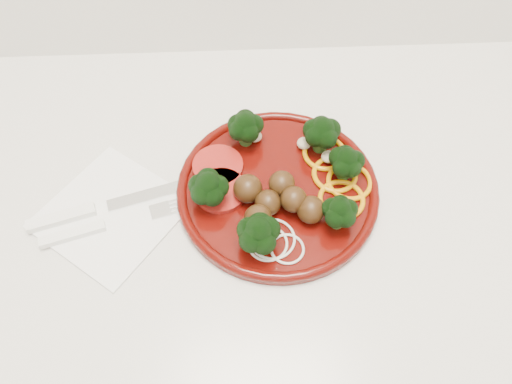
{
  "coord_description": "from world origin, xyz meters",
  "views": [
    {
      "loc": [
        0.13,
        1.33,
        1.47
      ],
      "look_at": [
        0.14,
        1.69,
        0.92
      ],
      "focal_mm": 35.0,
      "sensor_mm": 36.0,
      "label": 1
    }
  ],
  "objects_px": {
    "plate": "(281,186)",
    "napkin": "(112,214)",
    "fork": "(91,229)",
    "knife": "(90,210)"
  },
  "relations": [
    {
      "from": "napkin",
      "to": "knife",
      "type": "distance_m",
      "value": 0.03
    },
    {
      "from": "napkin",
      "to": "fork",
      "type": "bearing_deg",
      "value": -130.16
    },
    {
      "from": "plate",
      "to": "fork",
      "type": "relative_size",
      "value": 1.41
    },
    {
      "from": "plate",
      "to": "napkin",
      "type": "xyz_separation_m",
      "value": [
        -0.23,
        -0.02,
        -0.02
      ]
    },
    {
      "from": "plate",
      "to": "fork",
      "type": "bearing_deg",
      "value": -169.13
    },
    {
      "from": "knife",
      "to": "fork",
      "type": "xyz_separation_m",
      "value": [
        0.0,
        -0.03,
        -0.0
      ]
    },
    {
      "from": "plate",
      "to": "knife",
      "type": "relative_size",
      "value": 1.25
    },
    {
      "from": "plate",
      "to": "napkin",
      "type": "height_order",
      "value": "plate"
    },
    {
      "from": "plate",
      "to": "knife",
      "type": "distance_m",
      "value": 0.26
    },
    {
      "from": "napkin",
      "to": "fork",
      "type": "height_order",
      "value": "fork"
    }
  ]
}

